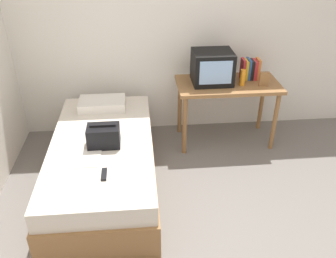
% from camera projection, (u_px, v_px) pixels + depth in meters
% --- Properties ---
extents(ground_plane, '(8.00, 8.00, 0.00)m').
position_uv_depth(ground_plane, '(206.00, 238.00, 3.07)').
color(ground_plane, slate).
extents(wall_back, '(5.20, 0.10, 2.60)m').
position_uv_depth(wall_back, '(181.00, 26.00, 4.11)').
color(wall_back, silver).
rests_on(wall_back, ground).
extents(bed, '(1.00, 2.00, 0.52)m').
position_uv_depth(bed, '(104.00, 163.00, 3.57)').
color(bed, olive).
rests_on(bed, ground).
extents(desk, '(1.16, 0.60, 0.76)m').
position_uv_depth(desk, '(227.00, 91.00, 4.09)').
color(desk, olive).
rests_on(desk, ground).
extents(tv, '(0.44, 0.39, 0.36)m').
position_uv_depth(tv, '(212.00, 67.00, 3.97)').
color(tv, black).
rests_on(tv, desk).
extents(water_bottle, '(0.06, 0.06, 0.18)m').
position_uv_depth(water_bottle, '(243.00, 78.00, 3.94)').
color(water_bottle, orange).
rests_on(water_bottle, desk).
extents(book_row, '(0.20, 0.16, 0.24)m').
position_uv_depth(book_row, '(250.00, 69.00, 4.10)').
color(book_row, '#B72D33').
rests_on(book_row, desk).
extents(picture_frame, '(0.11, 0.02, 0.16)m').
position_uv_depth(picture_frame, '(264.00, 79.00, 3.93)').
color(picture_frame, olive).
rests_on(picture_frame, desk).
extents(pillow, '(0.51, 0.32, 0.10)m').
position_uv_depth(pillow, '(102.00, 104.00, 4.00)').
color(pillow, silver).
rests_on(pillow, bed).
extents(handbag, '(0.30, 0.20, 0.23)m').
position_uv_depth(handbag, '(104.00, 136.00, 3.32)').
color(handbag, black).
rests_on(handbag, bed).
extents(magazine, '(0.21, 0.29, 0.01)m').
position_uv_depth(magazine, '(89.00, 158.00, 3.18)').
color(magazine, white).
rests_on(magazine, bed).
extents(remote_dark, '(0.04, 0.16, 0.02)m').
position_uv_depth(remote_dark, '(104.00, 174.00, 2.97)').
color(remote_dark, black).
rests_on(remote_dark, bed).
extents(remote_silver, '(0.04, 0.14, 0.02)m').
position_uv_depth(remote_silver, '(89.00, 134.00, 3.53)').
color(remote_silver, '#B7B7BC').
rests_on(remote_silver, bed).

